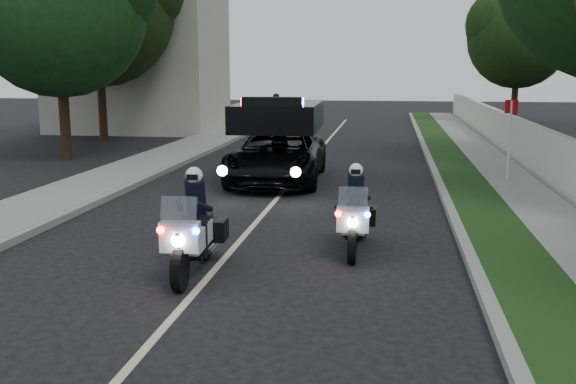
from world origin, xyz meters
name	(u,v)px	position (x,y,z in m)	size (l,w,h in m)	color
ground	(145,349)	(0.00, 0.00, 0.00)	(120.00, 120.00, 0.00)	black
curb_right	(443,193)	(4.10, 10.00, 0.07)	(0.20, 60.00, 0.15)	gray
grass_verge	(472,194)	(4.80, 10.00, 0.08)	(1.20, 60.00, 0.16)	#193814
sidewalk_right	(526,195)	(6.10, 10.00, 0.08)	(1.40, 60.00, 0.16)	gray
property_wall	(570,170)	(7.10, 10.00, 0.75)	(0.22, 60.00, 1.50)	beige
curb_left	(134,185)	(-4.10, 10.00, 0.07)	(0.20, 60.00, 0.15)	gray
sidewalk_left	(95,184)	(-5.20, 10.00, 0.08)	(2.00, 60.00, 0.16)	gray
building_far	(139,62)	(-10.00, 26.00, 3.50)	(8.00, 6.00, 7.00)	#A8A396
lane_marking	(283,192)	(0.00, 10.00, 0.00)	(0.12, 50.00, 0.01)	#BFB78C
police_moto_left	(194,273)	(-0.27, 2.86, 0.00)	(0.69, 1.98, 1.69)	silver
police_moto_right	(354,251)	(2.16, 4.55, 0.00)	(0.64, 1.83, 1.56)	silver
police_suv	(278,181)	(-0.41, 11.56, 0.00)	(2.49, 5.37, 2.61)	black
bicycle	(276,138)	(-2.44, 23.20, 0.00)	(0.66, 1.89, 0.99)	black
cyclist	(276,138)	(-2.44, 23.20, 0.00)	(0.67, 0.45, 1.86)	black
sign_post	(507,184)	(6.00, 12.14, 0.00)	(0.38, 0.38, 2.41)	#A8110C
tree_right_e	(513,124)	(9.73, 32.87, 0.00)	(5.66, 5.66, 9.43)	black
tree_left_near	(67,159)	(-8.57, 15.01, 0.00)	(6.03, 6.03, 10.05)	#133914
tree_left_far	(104,141)	(-9.84, 20.98, 0.00)	(6.58, 6.58, 10.97)	black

